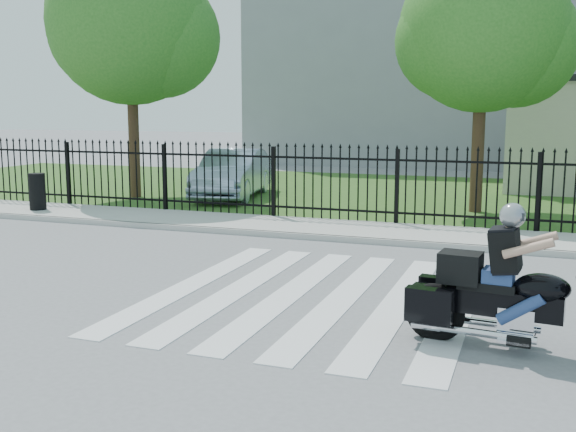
% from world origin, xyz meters
% --- Properties ---
extents(ground, '(120.00, 120.00, 0.00)m').
position_xyz_m(ground, '(0.00, 0.00, 0.00)').
color(ground, slate).
rests_on(ground, ground).
extents(crosswalk, '(5.00, 5.50, 0.01)m').
position_xyz_m(crosswalk, '(0.00, 0.00, 0.01)').
color(crosswalk, silver).
rests_on(crosswalk, ground).
extents(sidewalk, '(40.00, 2.00, 0.12)m').
position_xyz_m(sidewalk, '(0.00, 5.00, 0.06)').
color(sidewalk, '#ADAAA3').
rests_on(sidewalk, ground).
extents(curb, '(40.00, 0.12, 0.12)m').
position_xyz_m(curb, '(0.00, 4.00, 0.06)').
color(curb, '#ADAAA3').
rests_on(curb, ground).
extents(grass_strip, '(40.00, 12.00, 0.02)m').
position_xyz_m(grass_strip, '(0.00, 12.00, 0.01)').
color(grass_strip, '#27511B').
rests_on(grass_strip, ground).
extents(iron_fence, '(26.00, 0.04, 1.80)m').
position_xyz_m(iron_fence, '(0.00, 6.00, 0.90)').
color(iron_fence, black).
rests_on(iron_fence, ground).
extents(tree_left, '(4.80, 4.80, 7.58)m').
position_xyz_m(tree_left, '(-8.50, 8.50, 5.17)').
color(tree_left, '#382316').
rests_on(tree_left, ground).
extents(tree_mid, '(4.20, 4.20, 6.78)m').
position_xyz_m(tree_mid, '(1.50, 9.00, 4.67)').
color(tree_mid, '#382316').
rests_on(tree_mid, ground).
extents(building_tall, '(15.00, 10.00, 12.00)m').
position_xyz_m(building_tall, '(-3.00, 26.00, 6.00)').
color(building_tall, gray).
rests_on(building_tall, ground).
extents(motorcycle_rider, '(2.59, 0.97, 1.72)m').
position_xyz_m(motorcycle_rider, '(2.75, -1.36, 0.70)').
color(motorcycle_rider, black).
rests_on(motorcycle_rider, ground).
extents(parked_car, '(2.32, 4.63, 1.46)m').
position_xyz_m(parked_car, '(-5.67, 9.43, 0.75)').
color(parked_car, '#A6B5D0').
rests_on(parked_car, grass_strip).
extents(litter_bin, '(0.52, 0.52, 0.94)m').
position_xyz_m(litter_bin, '(-9.06, 4.82, 0.59)').
color(litter_bin, black).
rests_on(litter_bin, sidewalk).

